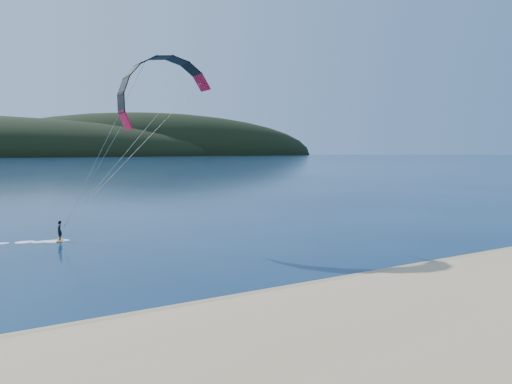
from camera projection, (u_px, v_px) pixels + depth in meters
ground at (323, 325)px, 21.03m from camera, size 1800.00×1800.00×0.00m
wet_sand at (268, 297)px, 24.88m from camera, size 220.00×2.50×0.10m
kitesurfer_near at (161, 109)px, 40.32m from camera, size 23.20×7.10×15.59m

